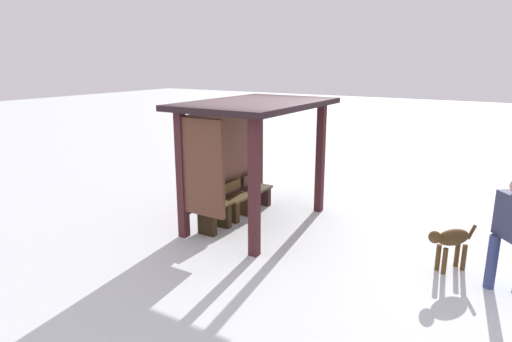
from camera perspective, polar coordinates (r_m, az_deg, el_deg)
name	(u,v)px	position (r m, az deg, el deg)	size (l,w,h in m)	color
ground_plane	(257,222)	(8.44, 0.08, -6.71)	(60.00, 60.00, 0.00)	silver
bus_shelter	(244,133)	(8.01, -1.62, 5.02)	(3.01, 1.98, 2.31)	#462023
bench_left_inside	(214,214)	(7.99, -5.50, -5.61)	(0.65, 0.41, 0.77)	#4A3C16
bench_center_inside	(237,204)	(8.57, -2.47, -4.27)	(0.65, 0.36, 0.73)	#503A1C
bench_right_inside	(257,194)	(9.17, 0.17, -3.04)	(0.65, 0.36, 0.72)	#423A28
person_walking	(512,227)	(6.63, 30.42, -6.29)	(0.56, 0.54, 1.57)	#373C5A
dog	(451,241)	(7.04, 24.03, -8.32)	(0.69, 0.58, 0.67)	#53391C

